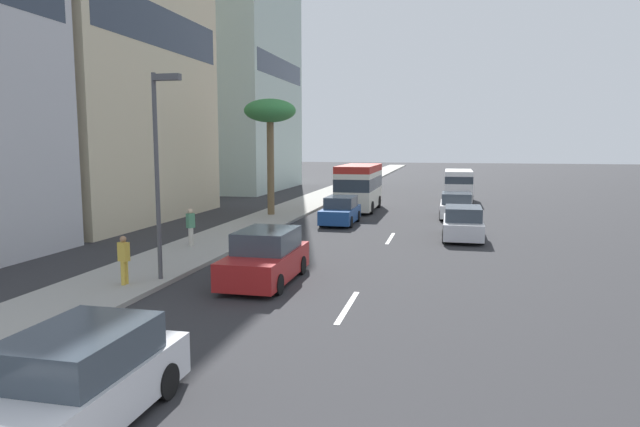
% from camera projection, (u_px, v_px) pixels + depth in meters
% --- Properties ---
extents(ground_plane, '(198.00, 198.00, 0.00)m').
position_uv_depth(ground_plane, '(404.00, 216.00, 35.20)').
color(ground_plane, '#2D2D30').
extents(sidewalk_right, '(162.00, 3.33, 0.15)m').
position_uv_depth(sidewalk_right, '(287.00, 211.00, 36.90)').
color(sidewalk_right, '#9E9B93').
rests_on(sidewalk_right, ground_plane).
extents(lane_stripe_mid, '(3.20, 0.16, 0.01)m').
position_uv_depth(lane_stripe_mid, '(348.00, 307.00, 15.57)').
color(lane_stripe_mid, silver).
rests_on(lane_stripe_mid, ground_plane).
extents(lane_stripe_far, '(3.20, 0.16, 0.01)m').
position_uv_depth(lane_stripe_far, '(390.00, 238.00, 26.82)').
color(lane_stripe_far, silver).
rests_on(lane_stripe_far, ground_plane).
extents(car_lead, '(4.40, 1.87, 1.56)m').
position_uv_depth(car_lead, '(463.00, 223.00, 26.64)').
color(car_lead, silver).
rests_on(car_lead, ground_plane).
extents(car_second, '(4.43, 1.92, 1.72)m').
position_uv_depth(car_second, '(266.00, 258.00, 18.32)').
color(car_second, '#A51E1E').
rests_on(car_second, ground_plane).
extents(minibus_third, '(6.56, 2.44, 3.08)m').
position_uv_depth(minibus_third, '(359.00, 186.00, 37.91)').
color(minibus_third, silver).
rests_on(minibus_third, ground_plane).
extents(car_fourth, '(4.30, 1.93, 1.56)m').
position_uv_depth(car_fourth, '(456.00, 206.00, 34.07)').
color(car_fourth, white).
rests_on(car_fourth, ground_plane).
extents(van_fifth, '(5.37, 2.17, 2.46)m').
position_uv_depth(van_fifth, '(458.00, 184.00, 43.61)').
color(van_fifth, white).
rests_on(van_fifth, ground_plane).
extents(car_sixth, '(4.37, 1.92, 1.59)m').
position_uv_depth(car_sixth, '(76.00, 384.00, 8.85)').
color(car_sixth, silver).
rests_on(car_sixth, ground_plane).
extents(car_seventh, '(4.08, 1.79, 1.55)m').
position_uv_depth(car_seventh, '(340.00, 211.00, 31.55)').
color(car_seventh, '#1E478C').
rests_on(car_seventh, ground_plane).
extents(pedestrian_near_lamp, '(0.38, 0.34, 1.61)m').
position_uv_depth(pedestrian_near_lamp, '(191.00, 225.00, 24.00)').
color(pedestrian_near_lamp, beige).
rests_on(pedestrian_near_lamp, sidewalk_right).
extents(pedestrian_mid_block, '(0.30, 0.37, 1.54)m').
position_uv_depth(pedestrian_mid_block, '(124.00, 258.00, 17.39)').
color(pedestrian_mid_block, gold).
rests_on(pedestrian_mid_block, sidewalk_right).
extents(palm_tree, '(3.16, 3.16, 7.07)m').
position_uv_depth(palm_tree, '(270.00, 115.00, 34.01)').
color(palm_tree, brown).
rests_on(palm_tree, sidewalk_right).
extents(street_lamp, '(0.24, 0.97, 6.57)m').
position_uv_depth(street_lamp, '(159.00, 153.00, 17.70)').
color(street_lamp, '#4C4C51').
rests_on(street_lamp, sidewalk_right).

